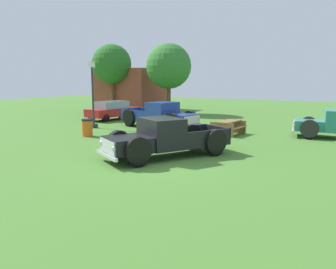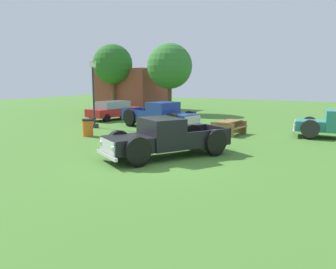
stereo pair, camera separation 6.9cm
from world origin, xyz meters
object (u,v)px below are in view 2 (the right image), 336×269
at_px(pickup_truck_behind_right, 164,116).
at_px(oak_tree_east, 170,66).
at_px(pickup_truck_foreground, 160,139).
at_px(oak_tree_west, 113,64).
at_px(sedan_distant_b, 114,110).
at_px(lamp_post_near, 93,93).
at_px(picnic_table, 229,126).
at_px(trash_can, 88,127).

relative_size(pickup_truck_behind_right, oak_tree_east, 0.92).
distance_m(pickup_truck_foreground, oak_tree_east, 17.63).
distance_m(pickup_truck_behind_right, oak_tree_west, 12.63).
height_order(sedan_distant_b, lamp_post_near, lamp_post_near).
xyz_separation_m(picnic_table, oak_tree_west, (-14.05, 7.76, 3.94)).
xyz_separation_m(trash_can, oak_tree_east, (-1.91, 12.84, 3.70)).
distance_m(trash_can, oak_tree_west, 14.64).
distance_m(pickup_truck_behind_right, trash_can, 5.11).
relative_size(trash_can, oak_tree_west, 0.15).
bearing_deg(trash_can, pickup_truck_foreground, -22.86).
xyz_separation_m(pickup_truck_foreground, oak_tree_west, (-13.50, 14.47, 3.68)).
bearing_deg(oak_tree_east, trash_can, -81.55).
height_order(pickup_truck_foreground, oak_tree_west, oak_tree_west).
relative_size(picnic_table, trash_can, 2.08).
bearing_deg(trash_can, oak_tree_west, 122.10).
relative_size(sedan_distant_b, picnic_table, 2.26).
bearing_deg(lamp_post_near, oak_tree_west, 121.31).
xyz_separation_m(pickup_truck_foreground, lamp_post_near, (-7.86, 5.20, 1.46)).
relative_size(pickup_truck_behind_right, lamp_post_near, 1.34).
bearing_deg(sedan_distant_b, oak_tree_west, 127.75).
relative_size(pickup_truck_foreground, pickup_truck_behind_right, 0.95).
distance_m(sedan_distant_b, trash_can, 7.62).
relative_size(pickup_truck_behind_right, oak_tree_west, 0.90).
height_order(pickup_truck_foreground, lamp_post_near, lamp_post_near).
height_order(trash_can, oak_tree_east, oak_tree_east).
relative_size(picnic_table, oak_tree_west, 0.31).
relative_size(pickup_truck_foreground, picnic_table, 2.71).
bearing_deg(oak_tree_west, pickup_truck_foreground, -46.99).
height_order(pickup_truck_behind_right, lamp_post_near, lamp_post_near).
bearing_deg(oak_tree_west, trash_can, -57.90).
distance_m(pickup_truck_behind_right, sedan_distant_b, 6.02).
bearing_deg(picnic_table, trash_can, -147.49).
distance_m(pickup_truck_foreground, sedan_distant_b, 13.30).
bearing_deg(lamp_post_near, picnic_table, 10.27).
bearing_deg(picnic_table, oak_tree_east, 134.39).
xyz_separation_m(oak_tree_east, oak_tree_west, (-5.58, -0.90, 0.25)).
xyz_separation_m(trash_can, oak_tree_west, (-7.49, 11.94, 3.96)).
distance_m(lamp_post_near, oak_tree_east, 10.37).
distance_m(pickup_truck_behind_right, lamp_post_near, 4.67).
distance_m(sedan_distant_b, picnic_table, 10.38).
height_order(pickup_truck_foreground, trash_can, pickup_truck_foreground).
bearing_deg(lamp_post_near, trash_can, -55.26).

